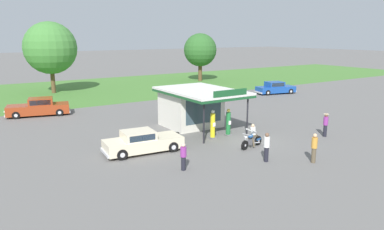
% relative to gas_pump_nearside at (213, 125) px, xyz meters
% --- Properties ---
extents(ground_plane, '(300.00, 300.00, 0.00)m').
position_rel_gas_pump_nearside_xyz_m(ground_plane, '(1.54, -1.74, -0.96)').
color(ground_plane, slate).
extents(grass_verge_strip, '(120.00, 24.00, 0.01)m').
position_rel_gas_pump_nearside_xyz_m(grass_verge_strip, '(1.54, 28.26, -0.96)').
color(grass_verge_strip, '#477A33').
rests_on(grass_verge_strip, ground).
extents(service_station_kiosk, '(4.78, 7.16, 3.60)m').
position_rel_gas_pump_nearside_xyz_m(service_station_kiosk, '(0.70, 3.66, 0.84)').
color(service_station_kiosk, silver).
rests_on(service_station_kiosk, ground).
extents(gas_pump_nearside, '(0.44, 0.44, 2.09)m').
position_rel_gas_pump_nearside_xyz_m(gas_pump_nearside, '(0.00, 0.00, 0.00)').
color(gas_pump_nearside, slate).
rests_on(gas_pump_nearside, ground).
extents(gas_pump_offside, '(0.44, 0.44, 2.01)m').
position_rel_gas_pump_nearside_xyz_m(gas_pump_offside, '(1.41, -0.00, -0.04)').
color(gas_pump_offside, slate).
rests_on(gas_pump_offside, ground).
extents(motorcycle_with_rider, '(2.11, 0.74, 1.58)m').
position_rel_gas_pump_nearside_xyz_m(motorcycle_with_rider, '(0.91, -3.15, -0.31)').
color(motorcycle_with_rider, black).
rests_on(motorcycle_with_rider, ground).
extents(featured_classic_sedan, '(5.21, 2.37, 1.41)m').
position_rel_gas_pump_nearside_xyz_m(featured_classic_sedan, '(-5.55, -0.11, -0.32)').
color(featured_classic_sedan, beige).
rests_on(featured_classic_sedan, ground).
extents(parked_car_second_row_spare, '(5.78, 3.11, 1.61)m').
position_rel_gas_pump_nearside_xyz_m(parked_car_second_row_spare, '(-8.93, 14.82, -0.24)').
color(parked_car_second_row_spare, '#993819').
rests_on(parked_car_second_row_spare, ground).
extents(parked_car_back_row_far_right, '(5.41, 2.99, 1.60)m').
position_rel_gas_pump_nearside_xyz_m(parked_car_back_row_far_right, '(8.41, 13.01, -0.23)').
color(parked_car_back_row_far_right, '#E55993').
rests_on(parked_car_back_row_far_right, ground).
extents(parked_car_back_row_right, '(5.30, 2.86, 1.52)m').
position_rel_gas_pump_nearside_xyz_m(parked_car_back_row_right, '(18.56, 12.10, -0.27)').
color(parked_car_back_row_right, '#19479E').
rests_on(parked_car_back_row_right, ground).
extents(bystander_leaning_by_kiosk, '(0.34, 0.34, 1.74)m').
position_rel_gas_pump_nearside_xyz_m(bystander_leaning_by_kiosk, '(-0.24, -5.65, -0.04)').
color(bystander_leaning_by_kiosk, black).
rests_on(bystander_leaning_by_kiosk, ground).
extents(bystander_standing_back_lot, '(0.38, 0.38, 1.72)m').
position_rel_gas_pump_nearside_xyz_m(bystander_standing_back_lot, '(7.15, -4.07, -0.04)').
color(bystander_standing_back_lot, black).
rests_on(bystander_standing_back_lot, ground).
extents(bystander_admiring_sedan, '(0.34, 0.34, 1.75)m').
position_rel_gas_pump_nearside_xyz_m(bystander_admiring_sedan, '(1.92, -7.28, -0.03)').
color(bystander_admiring_sedan, brown).
rests_on(bystander_admiring_sedan, ground).
extents(bystander_chatting_near_pumps, '(0.34, 0.34, 1.53)m').
position_rel_gas_pump_nearside_xyz_m(bystander_chatting_near_pumps, '(-5.04, -4.21, -0.16)').
color(bystander_chatting_near_pumps, black).
rests_on(bystander_chatting_near_pumps, ground).
extents(tree_oak_centre, '(6.49, 6.49, 8.90)m').
position_rel_gas_pump_nearside_xyz_m(tree_oak_centre, '(-4.71, 28.01, 4.58)').
color(tree_oak_centre, brown).
rests_on(tree_oak_centre, ground).
extents(tree_oak_far_right, '(5.18, 5.18, 7.51)m').
position_rel_gas_pump_nearside_xyz_m(tree_oak_far_right, '(17.92, 28.03, 3.93)').
color(tree_oak_far_right, brown).
rests_on(tree_oak_far_right, ground).
extents(spare_tire_stack, '(0.60, 0.60, 0.36)m').
position_rel_gas_pump_nearside_xyz_m(spare_tire_stack, '(-2.17, 1.58, -0.78)').
color(spare_tire_stack, black).
rests_on(spare_tire_stack, ground).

